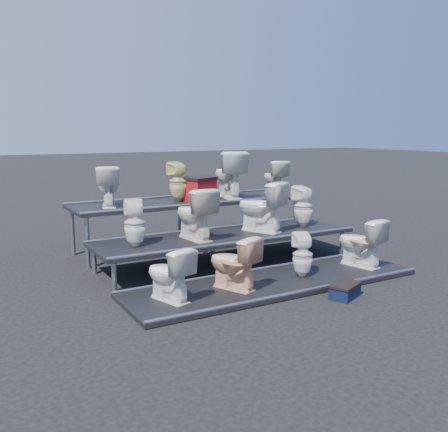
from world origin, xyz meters
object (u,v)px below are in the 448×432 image
red_crate (199,190)px  step_stool (345,292)px  toilet_8 (108,186)px  toilet_6 (261,207)px  toilet_11 (274,177)px  toilet_1 (233,262)px  toilet_4 (135,223)px  toilet_5 (194,214)px  toilet_2 (303,255)px  toilet_3 (360,242)px  toilet_9 (178,182)px  toilet_10 (229,174)px  toilet_0 (169,274)px  toilet_7 (303,206)px

red_crate → step_stool: bearing=-104.9°
toilet_8 → red_crate: size_ratio=1.31×
step_stool → red_crate: bearing=72.5°
toilet_6 → toilet_11: bearing=-155.9°
toilet_1 → red_crate: red_crate is taller
toilet_4 → toilet_11: toilet_11 is taller
toilet_5 → toilet_1: bearing=81.4°
toilet_2 → toilet_3: toilet_3 is taller
toilet_9 → red_crate: toilet_9 is taller
toilet_2 → toilet_10: toilet_10 is taller
toilet_10 → toilet_11: bearing=-169.2°
toilet_10 → toilet_6: bearing=94.0°
toilet_0 → toilet_3: 3.13m
toilet_6 → toilet_11: toilet_11 is taller
step_stool → toilet_3: bearing=14.4°
toilet_4 → toilet_9: 1.87m
toilet_5 → red_crate: 1.40m
toilet_2 → toilet_10: 2.78m
toilet_1 → toilet_2: 1.13m
toilet_5 → red_crate: toilet_5 is taller
toilet_7 → toilet_0: bearing=16.8°
toilet_8 → toilet_11: 3.31m
toilet_3 → toilet_10: 2.85m
toilet_1 → toilet_3: 2.23m
toilet_11 → toilet_5: bearing=38.7°
toilet_10 → step_stool: bearing=95.6°
toilet_5 → toilet_10: toilet_10 is taller
toilet_1 → toilet_6: (1.29, 1.30, 0.46)m
toilet_6 → toilet_8: 2.51m
toilet_11 → red_crate: toilet_11 is taller
toilet_9 → toilet_6: bearing=115.4°
toilet_1 → red_crate: (0.78, 2.50, 0.63)m
toilet_2 → toilet_4: (-1.98, 1.30, 0.42)m
toilet_9 → toilet_2: bearing=96.9°
toilet_1 → toilet_11: toilet_11 is taller
toilet_6 → toilet_5: bearing=-23.4°
toilet_2 → toilet_6: (0.16, 1.30, 0.50)m
toilet_4 → step_stool: bearing=146.3°
toilet_6 → toilet_7: 0.88m
red_crate → toilet_7: bearing=-61.8°
toilet_11 → red_crate: size_ratio=1.29×
toilet_0 → toilet_4: bearing=-109.0°
toilet_4 → toilet_10: 2.69m
toilet_3 → toilet_11: bearing=-106.2°
toilet_5 → toilet_7: (2.07, 0.00, -0.04)m
toilet_4 → step_stool: (1.98, -2.16, -0.72)m
toilet_2 → toilet_6: toilet_6 is taller
toilet_4 → toilet_2: bearing=160.5°
toilet_10 → red_crate: toilet_10 is taller
toilet_0 → toilet_7: size_ratio=0.94×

